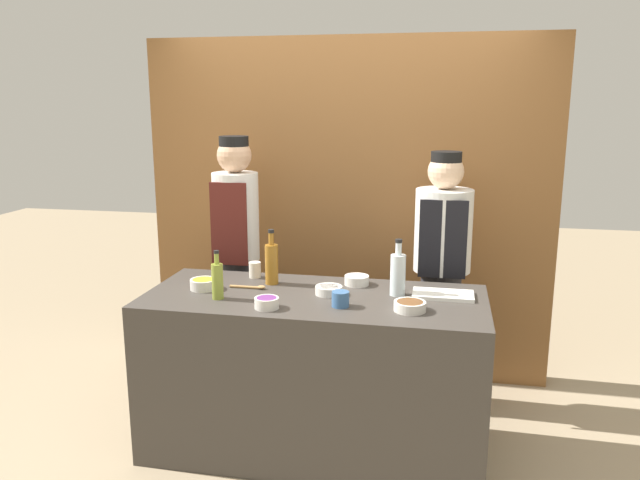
{
  "coord_description": "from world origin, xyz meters",
  "views": [
    {
      "loc": [
        0.68,
        -3.22,
        1.97
      ],
      "look_at": [
        0.0,
        0.16,
        1.2
      ],
      "focal_mm": 35.0,
      "sensor_mm": 36.0,
      "label": 1
    }
  ],
  "objects": [
    {
      "name": "bottle_amber",
      "position": [
        -0.29,
        0.18,
        1.04
      ],
      "size": [
        0.08,
        0.08,
        0.33
      ],
      "color": "#9E661E",
      "rests_on": "counter"
    },
    {
      "name": "counter",
      "position": [
        0.0,
        0.0,
        0.46
      ],
      "size": [
        1.88,
        0.79,
        0.92
      ],
      "color": "#3D3833",
      "rests_on": "ground_plane"
    },
    {
      "name": "sauce_bowl_brown",
      "position": [
        0.53,
        -0.15,
        0.95
      ],
      "size": [
        0.17,
        0.17,
        0.05
      ],
      "color": "silver",
      "rests_on": "counter"
    },
    {
      "name": "bottle_oil",
      "position": [
        -0.5,
        -0.16,
        1.02
      ],
      "size": [
        0.06,
        0.06,
        0.27
      ],
      "color": "olive",
      "rests_on": "counter"
    },
    {
      "name": "cutting_board",
      "position": [
        0.7,
        0.13,
        0.93
      ],
      "size": [
        0.33,
        0.19,
        0.02
      ],
      "color": "white",
      "rests_on": "counter"
    },
    {
      "name": "sauce_bowl_green",
      "position": [
        0.2,
        0.25,
        0.95
      ],
      "size": [
        0.14,
        0.14,
        0.05
      ],
      "color": "silver",
      "rests_on": "counter"
    },
    {
      "name": "chef_left",
      "position": [
        -0.68,
        0.69,
        0.98
      ],
      "size": [
        0.31,
        0.31,
        1.74
      ],
      "color": "#28282D",
      "rests_on": "ground_plane"
    },
    {
      "name": "cabinet_wall",
      "position": [
        0.0,
        1.15,
        1.2
      ],
      "size": [
        2.87,
        0.18,
        2.4
      ],
      "color": "brown",
      "rests_on": "ground_plane"
    },
    {
      "name": "cup_cream",
      "position": [
        -0.43,
        0.29,
        0.97
      ],
      "size": [
        0.07,
        0.07,
        0.1
      ],
      "color": "silver",
      "rests_on": "counter"
    },
    {
      "name": "sauce_bowl_purple",
      "position": [
        -0.2,
        -0.26,
        0.95
      ],
      "size": [
        0.13,
        0.13,
        0.06
      ],
      "color": "silver",
      "rests_on": "counter"
    },
    {
      "name": "ground_plane",
      "position": [
        0.0,
        0.0,
        0.0
      ],
      "size": [
        14.0,
        14.0,
        0.0
      ],
      "primitive_type": "plane",
      "color": "tan"
    },
    {
      "name": "sauce_bowl_orange",
      "position": [
        0.07,
        0.04,
        0.94
      ],
      "size": [
        0.15,
        0.15,
        0.05
      ],
      "color": "silver",
      "rests_on": "counter"
    },
    {
      "name": "cup_blue",
      "position": [
        0.17,
        -0.16,
        0.96
      ],
      "size": [
        0.09,
        0.09,
        0.08
      ],
      "color": "#386093",
      "rests_on": "counter"
    },
    {
      "name": "bottle_clear",
      "position": [
        0.45,
        0.1,
        1.04
      ],
      "size": [
        0.08,
        0.08,
        0.32
      ],
      "color": "silver",
      "rests_on": "counter"
    },
    {
      "name": "chef_right",
      "position": [
        0.68,
        0.69,
        0.91
      ],
      "size": [
        0.36,
        0.36,
        1.66
      ],
      "color": "#28282D",
      "rests_on": "ground_plane"
    },
    {
      "name": "wooden_spoon",
      "position": [
        -0.38,
        0.06,
        0.93
      ],
      "size": [
        0.21,
        0.04,
        0.02
      ],
      "color": "#B2844C",
      "rests_on": "counter"
    },
    {
      "name": "sauce_bowl_yellow",
      "position": [
        -0.64,
        -0.01,
        0.95
      ],
      "size": [
        0.15,
        0.15,
        0.06
      ],
      "color": "silver",
      "rests_on": "counter"
    }
  ]
}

